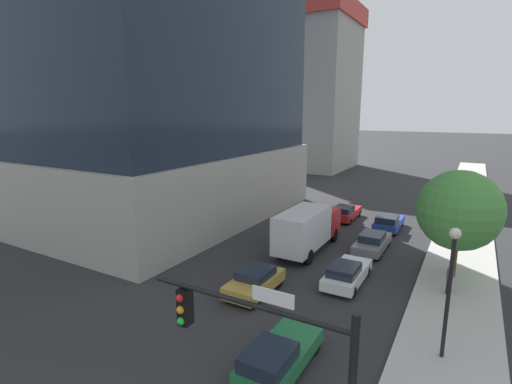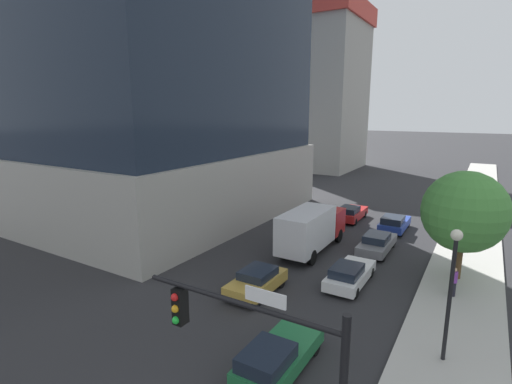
% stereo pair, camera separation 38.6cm
% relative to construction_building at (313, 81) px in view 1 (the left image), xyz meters
% --- Properties ---
extents(sidewalk, '(4.23, 120.00, 0.15)m').
position_rel_construction_building_xyz_m(sidewalk, '(25.54, -40.25, -14.97)').
color(sidewalk, '#B2AFA8').
rests_on(sidewalk, ground).
extents(construction_building, '(13.95, 17.95, 37.32)m').
position_rel_construction_building_xyz_m(construction_building, '(0.00, 0.00, 0.00)').
color(construction_building, '#9E9B93').
rests_on(construction_building, ground).
extents(traffic_light_pole, '(5.73, 0.48, 5.73)m').
position_rel_construction_building_xyz_m(traffic_light_pole, '(21.74, -57.41, -10.93)').
color(traffic_light_pole, black).
rests_on(traffic_light_pole, sidewalk).
extents(street_lamp, '(0.44, 0.44, 5.48)m').
position_rel_construction_building_xyz_m(street_lamp, '(25.31, -48.90, -11.28)').
color(street_lamp, black).
rests_on(street_lamp, sidewalk).
extents(street_tree, '(4.77, 4.77, 6.51)m').
position_rel_construction_building_xyz_m(street_tree, '(25.20, -39.96, -10.78)').
color(street_tree, brown).
rests_on(street_tree, sidewalk).
extents(car_gold, '(1.90, 4.02, 1.40)m').
position_rel_construction_building_xyz_m(car_gold, '(15.74, -47.62, -14.34)').
color(car_gold, '#AD8938').
rests_on(car_gold, ground).
extents(car_gray, '(1.86, 4.71, 1.39)m').
position_rel_construction_building_xyz_m(car_gray, '(19.85, -37.63, -14.36)').
color(car_gray, slate).
rests_on(car_gray, ground).
extents(car_green, '(1.89, 4.56, 1.44)m').
position_rel_construction_building_xyz_m(car_green, '(19.85, -52.92, -14.34)').
color(car_green, '#1E6638').
rests_on(car_green, ground).
extents(car_red, '(1.80, 4.51, 1.42)m').
position_rel_construction_building_xyz_m(car_red, '(15.74, -30.56, -14.35)').
color(car_red, red).
rests_on(car_red, ground).
extents(car_blue, '(1.92, 4.30, 1.42)m').
position_rel_construction_building_xyz_m(car_blue, '(19.85, -31.83, -14.35)').
color(car_blue, '#233D9E').
rests_on(car_blue, ground).
extents(car_white, '(1.81, 4.61, 1.38)m').
position_rel_construction_building_xyz_m(car_white, '(19.85, -43.94, -14.37)').
color(car_white, silver).
rests_on(car_white, ground).
extents(box_truck, '(2.36, 7.72, 3.21)m').
position_rel_construction_building_xyz_m(box_truck, '(15.74, -40.02, -13.25)').
color(box_truck, '#B21E1E').
rests_on(box_truck, ground).
extents(pedestrian_purple_shirt, '(0.34, 0.34, 1.61)m').
position_rel_construction_building_xyz_m(pedestrian_purple_shirt, '(25.16, -42.63, -14.08)').
color(pedestrian_purple_shirt, black).
rests_on(pedestrian_purple_shirt, sidewalk).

